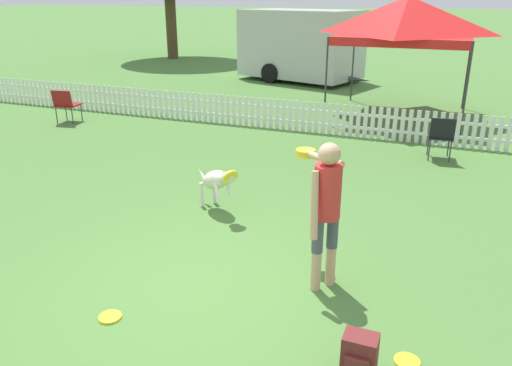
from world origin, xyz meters
The scene contains 11 objects.
ground_plane centered at (0.00, 0.00, 0.00)m, with size 240.00×240.00×0.00m, color #4C7A38.
handler_person centered at (1.22, 0.51, 1.01)m, with size 0.72×1.01×1.62m.
leaping_dog centered at (-0.70, 1.87, 0.48)m, with size 0.94×0.73×0.76m.
frisbee_near_handler centered at (-0.54, -0.85, 0.01)m, with size 0.22×0.22×0.02m.
frisbee_near_dog centered at (2.23, -0.41, 0.01)m, with size 0.22×0.22×0.02m.
backpack_on_grass centered at (1.86, -0.68, 0.18)m, with size 0.28×0.25×0.36m.
picket_fence centered at (0.00, 6.67, 0.35)m, with size 25.49×0.04×0.70m.
folding_chair_blue_left centered at (-6.48, 5.31, 0.49)m, with size 0.58×0.60×0.82m.
folding_chair_center centered at (2.15, 5.62, 0.50)m, with size 0.49×0.51×0.84m.
canopy_tent_main centered at (0.95, 9.14, 2.39)m, with size 3.15×3.15×2.94m.
equipment_trailer centered at (-3.13, 13.68, 1.30)m, with size 5.04×3.34×2.46m.
Camera 1 is at (2.32, -4.10, 2.96)m, focal length 35.00 mm.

